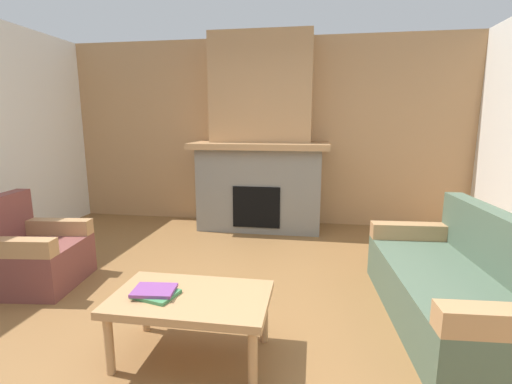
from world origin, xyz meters
TOP-DOWN VIEW (x-y plane):
  - ground at (0.00, 0.00)m, footprint 9.00×9.00m
  - wall_back_wood_panel at (0.00, 3.00)m, footprint 6.00×0.12m
  - fireplace at (0.00, 2.62)m, footprint 1.90×0.82m
  - couch at (1.85, 0.27)m, footprint 0.95×1.85m
  - armchair at (-1.84, 0.36)m, footprint 0.84×0.84m
  - coffee_table at (0.00, -0.44)m, footprint 1.00×0.60m
  - book_stack_near_edge at (-0.22, -0.48)m, footprint 0.30×0.26m

SIDE VIEW (x-z plane):
  - ground at x=0.00m, z-range 0.00..0.00m
  - couch at x=1.85m, z-range -0.14..0.71m
  - armchair at x=-1.84m, z-range -0.13..0.72m
  - coffee_table at x=0.00m, z-range 0.16..0.59m
  - book_stack_near_edge at x=-0.22m, z-range 0.43..0.47m
  - fireplace at x=0.00m, z-range -0.19..2.51m
  - wall_back_wood_panel at x=0.00m, z-range 0.00..2.70m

